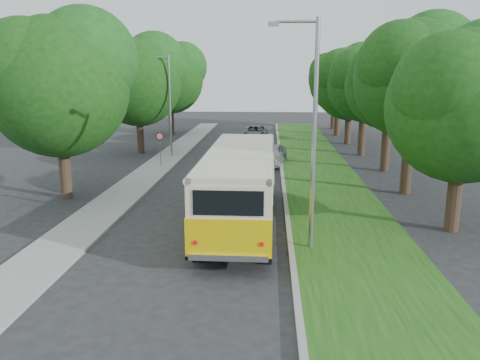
# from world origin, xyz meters

# --- Properties ---
(ground) EXTENTS (120.00, 120.00, 0.00)m
(ground) POSITION_xyz_m (0.00, 0.00, 0.00)
(ground) COLOR #262628
(ground) RESTS_ON ground
(curb) EXTENTS (0.20, 70.00, 0.15)m
(curb) POSITION_xyz_m (3.60, 5.00, 0.07)
(curb) COLOR gray
(curb) RESTS_ON ground
(grass_verge) EXTENTS (4.50, 70.00, 0.13)m
(grass_verge) POSITION_xyz_m (5.95, 5.00, 0.07)
(grass_verge) COLOR #1A4A13
(grass_verge) RESTS_ON ground
(sidewalk) EXTENTS (2.20, 70.00, 0.12)m
(sidewalk) POSITION_xyz_m (-4.80, 5.00, 0.06)
(sidewalk) COLOR gray
(sidewalk) RESTS_ON ground
(treeline) EXTENTS (24.27, 41.91, 9.46)m
(treeline) POSITION_xyz_m (3.15, 17.99, 5.93)
(treeline) COLOR #332319
(treeline) RESTS_ON ground
(lamppost_near) EXTENTS (1.71, 0.16, 8.00)m
(lamppost_near) POSITION_xyz_m (4.21, -2.50, 4.37)
(lamppost_near) COLOR gray
(lamppost_near) RESTS_ON ground
(lamppost_far) EXTENTS (1.71, 0.16, 7.50)m
(lamppost_far) POSITION_xyz_m (-4.70, 16.00, 4.12)
(lamppost_far) COLOR gray
(lamppost_far) RESTS_ON ground
(warning_sign) EXTENTS (0.56, 0.10, 2.50)m
(warning_sign) POSITION_xyz_m (-4.50, 11.98, 1.71)
(warning_sign) COLOR gray
(warning_sign) RESTS_ON ground
(vintage_bus) EXTENTS (2.86, 10.85, 3.22)m
(vintage_bus) POSITION_xyz_m (1.60, 0.30, 1.61)
(vintage_bus) COLOR yellow
(vintage_bus) RESTS_ON ground
(car_silver) EXTENTS (2.59, 4.54, 1.46)m
(car_silver) POSITION_xyz_m (2.92, 13.71, 0.73)
(car_silver) COLOR #ABABB0
(car_silver) RESTS_ON ground
(car_white) EXTENTS (3.07, 4.75, 1.48)m
(car_white) POSITION_xyz_m (1.59, 12.29, 0.74)
(car_white) COLOR white
(car_white) RESTS_ON ground
(car_blue) EXTENTS (3.57, 5.15, 1.39)m
(car_blue) POSITION_xyz_m (1.18, 17.94, 0.69)
(car_blue) COLOR navy
(car_blue) RESTS_ON ground
(car_grey) EXTENTS (2.35, 4.78, 1.31)m
(car_grey) POSITION_xyz_m (1.40, 26.63, 0.65)
(car_grey) COLOR #53555A
(car_grey) RESTS_ON ground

